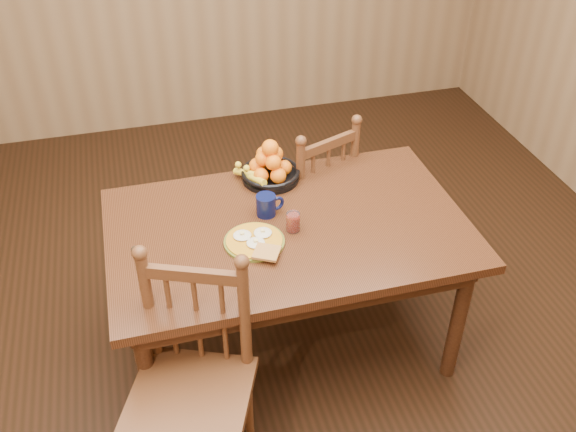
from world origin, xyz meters
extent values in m
cube|color=black|center=(0.00, 0.00, 0.00)|extent=(4.50, 5.00, 0.01)
cube|color=black|center=(0.00, 0.00, 0.73)|extent=(1.60, 1.00, 0.04)
cube|color=black|center=(0.00, 0.42, 0.65)|extent=(1.40, 0.04, 0.10)
cube|color=black|center=(0.00, -0.42, 0.65)|extent=(1.40, 0.04, 0.10)
cube|color=black|center=(0.72, 0.00, 0.65)|extent=(0.04, 0.84, 0.10)
cube|color=black|center=(-0.72, 0.00, 0.65)|extent=(0.04, 0.84, 0.10)
cylinder|color=black|center=(-0.70, -0.40, 0.35)|extent=(0.07, 0.07, 0.70)
cylinder|color=black|center=(0.70, -0.40, 0.35)|extent=(0.07, 0.07, 0.70)
cylinder|color=black|center=(-0.70, 0.40, 0.35)|extent=(0.07, 0.07, 0.70)
cylinder|color=black|center=(0.70, 0.40, 0.35)|extent=(0.07, 0.07, 0.70)
cube|color=#482615|center=(0.26, 0.60, 0.44)|extent=(0.55, 0.54, 0.04)
cylinder|color=#482615|center=(0.36, 0.82, 0.21)|extent=(0.04, 0.04, 0.42)
cylinder|color=#482615|center=(0.03, 0.69, 0.21)|extent=(0.04, 0.04, 0.42)
cylinder|color=#482615|center=(0.48, 0.51, 0.21)|extent=(0.04, 0.04, 0.42)
cylinder|color=#482615|center=(0.15, 0.38, 0.21)|extent=(0.04, 0.04, 0.42)
cylinder|color=#482615|center=(0.49, 0.49, 0.70)|extent=(0.04, 0.04, 0.51)
cylinder|color=#482615|center=(0.16, 0.36, 0.70)|extent=(0.04, 0.04, 0.51)
cylinder|color=#482615|center=(0.33, 0.43, 0.65)|extent=(0.02, 0.02, 0.39)
cube|color=#482615|center=(0.33, 0.43, 0.88)|extent=(0.34, 0.16, 0.05)
cube|color=#482615|center=(-0.55, -0.60, 0.47)|extent=(0.59, 0.58, 0.04)
cylinder|color=#482615|center=(-0.65, -0.37, 0.22)|extent=(0.04, 0.04, 0.45)
cylinder|color=#482615|center=(-0.31, -0.51, 0.22)|extent=(0.04, 0.04, 0.45)
cylinder|color=#482615|center=(-0.65, -0.35, 0.74)|extent=(0.05, 0.05, 0.54)
cylinder|color=#482615|center=(-0.30, -0.49, 0.74)|extent=(0.05, 0.05, 0.54)
cylinder|color=#482615|center=(-0.47, -0.42, 0.69)|extent=(0.02, 0.02, 0.42)
cube|color=#482615|center=(-0.47, -0.42, 0.92)|extent=(0.36, 0.17, 0.05)
cylinder|color=#59601E|center=(-0.17, -0.08, 0.76)|extent=(0.26, 0.26, 0.01)
cylinder|color=#C08018|center=(-0.17, -0.08, 0.76)|extent=(0.24, 0.24, 0.01)
ellipsoid|color=silver|center=(-0.22, -0.05, 0.77)|extent=(0.08, 0.08, 0.01)
cube|color=#F2E08C|center=(-0.22, -0.05, 0.79)|extent=(0.02, 0.02, 0.01)
ellipsoid|color=silver|center=(-0.13, -0.05, 0.77)|extent=(0.08, 0.08, 0.01)
cube|color=#F2E08C|center=(-0.13, -0.05, 0.79)|extent=(0.02, 0.02, 0.01)
ellipsoid|color=silver|center=(-0.17, -0.11, 0.77)|extent=(0.08, 0.08, 0.01)
cube|color=#F2E08C|center=(-0.17, -0.11, 0.79)|extent=(0.02, 0.02, 0.01)
cube|color=brown|center=(-0.14, -0.19, 0.78)|extent=(0.14, 0.14, 0.01)
cube|color=silver|center=(-0.13, -0.14, 0.75)|extent=(0.09, 0.13, 0.00)
cube|color=silver|center=(-0.12, -0.05, 0.75)|extent=(0.05, 0.05, 0.00)
cube|color=silver|center=(-0.66, -0.07, 0.75)|extent=(0.01, 0.12, 0.00)
ellipsoid|color=silver|center=(-0.68, 0.00, 0.76)|extent=(0.03, 0.04, 0.01)
cylinder|color=#090E33|center=(-0.08, 0.11, 0.80)|extent=(0.09, 0.09, 0.10)
torus|color=#090E33|center=(-0.02, 0.11, 0.80)|extent=(0.07, 0.04, 0.07)
cylinder|color=black|center=(-0.08, 0.11, 0.85)|extent=(0.08, 0.08, 0.00)
cylinder|color=silver|center=(0.01, -0.04, 0.80)|extent=(0.06, 0.06, 0.09)
cylinder|color=maroon|center=(0.01, -0.04, 0.79)|extent=(0.05, 0.05, 0.07)
cylinder|color=black|center=(0.01, 0.38, 0.76)|extent=(0.28, 0.28, 0.02)
torus|color=black|center=(0.01, 0.38, 0.80)|extent=(0.29, 0.29, 0.02)
cylinder|color=black|center=(0.01, 0.38, 0.75)|extent=(0.10, 0.10, 0.01)
sphere|color=orange|center=(0.08, 0.38, 0.81)|extent=(0.07, 0.07, 0.07)
sphere|color=orange|center=(0.04, 0.45, 0.81)|extent=(0.08, 0.08, 0.08)
sphere|color=orange|center=(-0.04, 0.42, 0.81)|extent=(0.08, 0.08, 0.08)
sphere|color=orange|center=(-0.04, 0.34, 0.81)|extent=(0.07, 0.07, 0.07)
sphere|color=orange|center=(0.04, 0.31, 0.81)|extent=(0.08, 0.08, 0.08)
sphere|color=orange|center=(0.04, 0.41, 0.87)|extent=(0.08, 0.08, 0.08)
sphere|color=orange|center=(-0.02, 0.39, 0.87)|extent=(0.07, 0.07, 0.07)
sphere|color=orange|center=(0.02, 0.34, 0.87)|extent=(0.08, 0.08, 0.08)
sphere|color=orange|center=(0.01, 0.38, 0.93)|extent=(0.08, 0.08, 0.08)
sphere|color=orange|center=(-0.01, 0.43, 0.87)|extent=(0.07, 0.07, 0.07)
cylinder|color=yellow|center=(-0.08, 0.34, 0.80)|extent=(0.10, 0.17, 0.07)
cylinder|color=yellow|center=(-0.10, 0.39, 0.80)|extent=(0.14, 0.15, 0.07)
camera|label=1|loc=(-0.59, -2.19, 2.49)|focal=40.00mm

